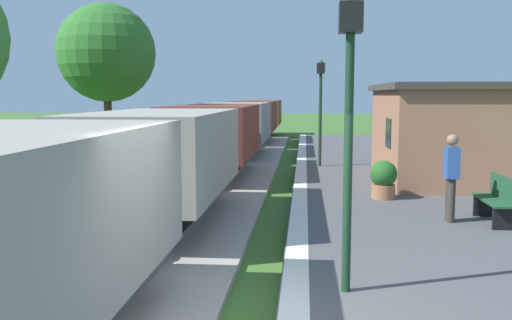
{
  "coord_description": "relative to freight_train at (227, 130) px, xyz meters",
  "views": [
    {
      "loc": [
        0.5,
        -5.63,
        2.71
      ],
      "look_at": [
        -0.5,
        6.0,
        1.37
      ],
      "focal_mm": 39.88,
      "sensor_mm": 36.0,
      "label": 1
    }
  ],
  "objects": [
    {
      "name": "person_waiting",
      "position": [
        5.74,
        -9.97,
        -0.21
      ],
      "size": [
        0.25,
        0.38,
        1.71
      ],
      "rotation": [
        0.0,
        0.0,
        3.13
      ],
      "color": "#38332D",
      "rests_on": "platform_slab"
    },
    {
      "name": "tree_field_left",
      "position": [
        -4.12,
        -1.31,
        2.79
      ],
      "size": [
        3.47,
        3.47,
        5.94
      ],
      "color": "#4C3823",
      "rests_on": "ground"
    },
    {
      "name": "potted_planter",
      "position": [
        4.79,
        -7.57,
        -0.67
      ],
      "size": [
        0.64,
        0.64,
        0.92
      ],
      "color": "#9E6642",
      "rests_on": "platform_slab"
    },
    {
      "name": "freight_train",
      "position": [
        0.0,
        0.0,
        0.0
      ],
      "size": [
        2.5,
        39.2,
        2.12
      ],
      "color": "gray",
      "rests_on": "rail_near"
    },
    {
      "name": "lamp_post_near",
      "position": [
        3.44,
        -14.16,
        1.41
      ],
      "size": [
        0.28,
        0.28,
        3.7
      ],
      "color": "#193823",
      "rests_on": "platform_slab"
    },
    {
      "name": "lamp_post_far",
      "position": [
        3.44,
        -1.35,
        1.41
      ],
      "size": [
        0.28,
        0.28,
        3.7
      ],
      "color": "#193823",
      "rests_on": "platform_slab"
    },
    {
      "name": "station_hut",
      "position": [
        6.8,
        -4.28,
        0.26
      ],
      "size": [
        3.5,
        5.8,
        2.78
      ],
      "color": "#9E6B4C",
      "rests_on": "platform_slab"
    },
    {
      "name": "bench_near_hut",
      "position": [
        6.61,
        -10.02,
        -0.68
      ],
      "size": [
        0.42,
        1.5,
        0.91
      ],
      "color": "#1E4C2D",
      "rests_on": "platform_slab"
    }
  ]
}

